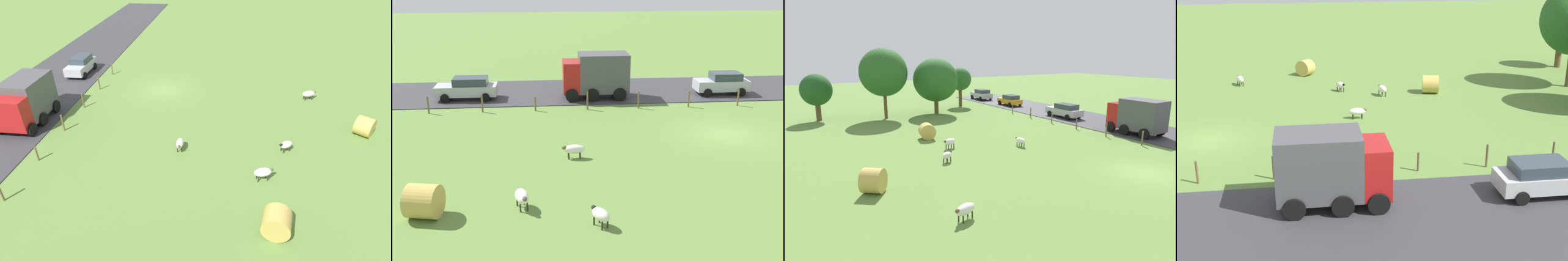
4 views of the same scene
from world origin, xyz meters
The scene contains 16 objects.
ground_plane centered at (0.00, 0.00, 0.00)m, with size 160.00×160.00×0.00m, color olive.
sheep_0 centered at (-2.90, 9.20, 0.50)m, with size 0.50×1.20×0.74m.
sheep_1 centered at (-8.17, 11.66, 0.55)m, with size 1.21×0.80×0.82m.
sheep_2 centered at (-12.86, 0.57, 0.53)m, with size 1.30×0.87×0.79m.
sheep_3 centered at (-9.88, 8.61, 0.51)m, with size 1.03×0.89×0.75m.
hay_bale_0 centered at (-8.52, 15.51, 0.69)m, with size 1.38×1.38×1.25m, color tan.
hay_bale_1 centered at (-15.67, 5.95, 0.70)m, with size 1.39×1.39×1.11m, color tan.
tree_2 centered at (-15.84, 29.70, 3.47)m, with size 3.42×3.42×5.27m.
fence_post_1 centered at (5.92, 0.51, 0.58)m, with size 0.12×0.12×1.16m, color brown.
fence_post_2 centered at (5.92, 4.11, 0.62)m, with size 0.12×0.12×1.23m, color brown.
fence_post_3 centered at (5.92, 7.71, 0.64)m, with size 0.12×0.12×1.29m, color brown.
fence_post_4 centered at (5.92, 11.31, 0.51)m, with size 0.12×0.12×1.02m, color brown.
fence_post_5 centered at (5.92, 14.91, 0.63)m, with size 0.12×0.12×1.25m, color brown.
fence_post_6 centered at (5.92, 18.52, 0.61)m, with size 0.12×0.12×1.22m, color brown.
truck_0 centered at (8.97, 6.76, 1.83)m, with size 2.69×4.86×3.32m.
car_1 centered at (9.31, 16.36, 0.91)m, with size 2.04×4.48×1.63m.
Camera 4 is at (29.14, 5.78, 10.67)m, focal length 46.96 mm.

